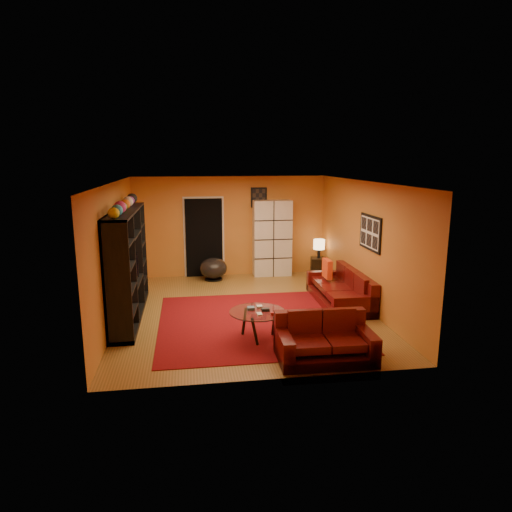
{
  "coord_description": "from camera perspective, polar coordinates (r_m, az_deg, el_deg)",
  "views": [
    {
      "loc": [
        -1.11,
        -8.82,
        3.05
      ],
      "look_at": [
        0.24,
        0.1,
        1.11
      ],
      "focal_mm": 32.0,
      "sensor_mm": 36.0,
      "label": 1
    }
  ],
  "objects": [
    {
      "name": "side_table",
      "position": [
        12.07,
        7.81,
        -1.4
      ],
      "size": [
        0.47,
        0.47,
        0.5
      ],
      "primitive_type": "cube",
      "rotation": [
        0.0,
        0.0,
        -0.2
      ],
      "color": "black",
      "rests_on": "floor"
    },
    {
      "name": "tv",
      "position": [
        9.05,
        -15.44,
        -1.63
      ],
      "size": [
        0.85,
        0.11,
        0.49
      ],
      "primitive_type": "imported",
      "rotation": [
        0.0,
        0.0,
        1.57
      ],
      "color": "black",
      "rests_on": "entertainment_unit"
    },
    {
      "name": "wall_right",
      "position": [
        9.69,
        13.44,
        1.38
      ],
      "size": [
        0.0,
        6.0,
        6.0
      ],
      "primitive_type": "plane",
      "rotation": [
        1.57,
        0.0,
        -1.57
      ],
      "color": "#C0702A",
      "rests_on": "floor"
    },
    {
      "name": "wall_art_right",
      "position": [
        9.36,
        14.1,
        2.85
      ],
      "size": [
        0.03,
        1.0,
        0.7
      ],
      "primitive_type": "cube",
      "color": "black",
      "rests_on": "wall_right"
    },
    {
      "name": "wall_left",
      "position": [
        9.09,
        -17.22,
        0.49
      ],
      "size": [
        0.0,
        6.0,
        6.0
      ],
      "primitive_type": "plane",
      "rotation": [
        1.57,
        0.0,
        1.57
      ],
      "color": "#C0702A",
      "rests_on": "floor"
    },
    {
      "name": "wall_back",
      "position": [
        12.0,
        -3.21,
        3.72
      ],
      "size": [
        6.0,
        0.0,
        6.0
      ],
      "primitive_type": "plane",
      "rotation": [
        1.57,
        0.0,
        0.0
      ],
      "color": "#C0702A",
      "rests_on": "floor"
    },
    {
      "name": "table_lamp",
      "position": [
        11.95,
        7.89,
        1.39
      ],
      "size": [
        0.29,
        0.29,
        0.49
      ],
      "color": "black",
      "rests_on": "side_table"
    },
    {
      "name": "entertainment_unit",
      "position": [
        9.11,
        -15.73,
        -1.01
      ],
      "size": [
        0.45,
        3.0,
        2.1
      ],
      "primitive_type": "cube",
      "color": "black",
      "rests_on": "floor"
    },
    {
      "name": "coffee_table",
      "position": [
        7.84,
        0.2,
        -7.28
      ],
      "size": [
        0.97,
        0.97,
        0.48
      ],
      "rotation": [
        0.0,
        0.0,
        0.22
      ],
      "color": "silver",
      "rests_on": "floor"
    },
    {
      "name": "loveseat",
      "position": [
        7.26,
        8.47,
        -10.39
      ],
      "size": [
        1.48,
        0.91,
        0.85
      ],
      "rotation": [
        0.0,
        0.0,
        1.55
      ],
      "color": "#46090A",
      "rests_on": "rug"
    },
    {
      "name": "storage_cabinet",
      "position": [
        12.0,
        2.03,
        2.25
      ],
      "size": [
        1.0,
        0.45,
        1.99
      ],
      "primitive_type": "cube",
      "rotation": [
        0.0,
        0.0,
        -0.01
      ],
      "color": "silver",
      "rests_on": "floor"
    },
    {
      "name": "sofa",
      "position": [
        9.96,
        10.83,
        -4.22
      ],
      "size": [
        0.95,
        2.22,
        0.85
      ],
      "rotation": [
        0.0,
        0.0,
        -0.02
      ],
      "color": "#46090A",
      "rests_on": "rug"
    },
    {
      "name": "wall_front",
      "position": [
        6.17,
        2.12,
        -4.33
      ],
      "size": [
        6.0,
        0.0,
        6.0
      ],
      "primitive_type": "plane",
      "rotation": [
        -1.57,
        0.0,
        0.0
      ],
      "color": "#C0702A",
      "rests_on": "floor"
    },
    {
      "name": "bowl_chair",
      "position": [
        11.66,
        -5.34,
        -1.55
      ],
      "size": [
        0.7,
        0.7,
        0.57
      ],
      "color": "black",
      "rests_on": "floor"
    },
    {
      "name": "floor",
      "position": [
        9.39,
        -1.36,
        -6.82
      ],
      "size": [
        6.0,
        6.0,
        0.0
      ],
      "primitive_type": "plane",
      "color": "brown",
      "rests_on": "ground"
    },
    {
      "name": "doorway",
      "position": [
        11.96,
        -6.51,
        2.27
      ],
      "size": [
        0.95,
        0.1,
        2.04
      ],
      "primitive_type": "cube",
      "color": "black",
      "rests_on": "floor"
    },
    {
      "name": "rug",
      "position": [
        8.75,
        -0.11,
        -8.22
      ],
      "size": [
        3.6,
        3.6,
        0.01
      ],
      "primitive_type": "cube",
      "color": "#600A10",
      "rests_on": "floor"
    },
    {
      "name": "throw_pillow",
      "position": [
        10.33,
        8.89,
        -1.57
      ],
      "size": [
        0.12,
        0.42,
        0.42
      ],
      "primitive_type": "cube",
      "color": "#FE4B1C",
      "rests_on": "sofa"
    },
    {
      "name": "wall_art_back",
      "position": [
        11.98,
        0.36,
        7.34
      ],
      "size": [
        0.42,
        0.03,
        0.52
      ],
      "primitive_type": "cube",
      "color": "black",
      "rests_on": "wall_back"
    },
    {
      "name": "ceiling",
      "position": [
        8.9,
        -1.44,
        9.23
      ],
      "size": [
        6.0,
        6.0,
        0.0
      ],
      "primitive_type": "plane",
      "rotation": [
        3.14,
        0.0,
        0.0
      ],
      "color": "white",
      "rests_on": "wall_back"
    }
  ]
}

